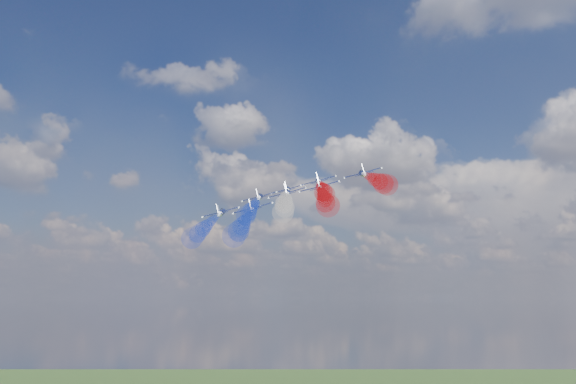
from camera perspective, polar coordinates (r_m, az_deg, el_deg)
The scene contains 16 objects.
jet_lead at distance 186.95m, azimuth -0.04°, elevation 0.20°, with size 10.45×13.06×3.48m, color black, non-canonical shape.
trail_lead at distance 161.08m, azimuth -0.21°, elevation -0.46°, with size 4.35×40.38×4.35m, color white, non-canonical shape.
jet_inner_left at distance 176.01m, azimuth -2.60°, elevation -0.48°, with size 10.45×13.06×3.48m, color black, non-canonical shape.
trail_inner_left at distance 150.22m, azimuth -3.23°, elevation -1.30°, with size 4.35×40.38×4.35m, color blue, non-canonical shape.
jet_inner_right at distance 173.35m, azimuth 2.80°, elevation 0.98°, with size 10.45×13.06×3.48m, color black, non-canonical shape.
trail_inner_right at distance 147.46m, azimuth 3.11°, elevation 0.39°, with size 4.35×40.38×4.35m, color red, non-canonical shape.
jet_outer_left at distance 166.53m, azimuth -6.11°, elevation -1.89°, with size 10.45×13.06×3.48m, color black, non-canonical shape.
trail_outer_left at distance 140.99m, azimuth -7.42°, elevation -3.02°, with size 4.35×40.38×4.35m, color blue, non-canonical shape.
jet_center_third at distance 162.73m, azimuth -0.04°, elevation -0.12°, with size 10.45×13.06×3.48m, color black, non-canonical shape.
trail_center_third at distance 136.87m, azimuth -0.25°, elevation -0.96°, with size 4.35×40.38×4.35m, color white, non-canonical shape.
jet_outer_right at distance 164.31m, azimuth 6.85°, elevation 1.68°, with size 10.45×13.06×3.48m, color black, non-canonical shape.
trail_outer_right at distance 138.54m, azimuth 7.94°, elevation 1.18°, with size 4.35×40.38×4.35m, color red, non-canonical shape.
jet_rear_left at distance 153.26m, azimuth -3.18°, elevation -1.53°, with size 10.45×13.06×3.48m, color black, non-canonical shape.
trail_rear_left at distance 127.55m, azimuth -4.04°, elevation -2.72°, with size 4.35×40.38×4.35m, color blue, non-canonical shape.
jet_rear_right at distance 152.35m, azimuth 2.89°, elevation 0.43°, with size 10.45×13.06×3.48m, color black, non-canonical shape.
trail_rear_right at distance 126.48m, azimuth 3.27°, elevation -0.37°, with size 4.35×40.38×4.35m, color red, non-canonical shape.
Camera 1 is at (123.17, -124.94, 112.41)m, focal length 38.80 mm.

